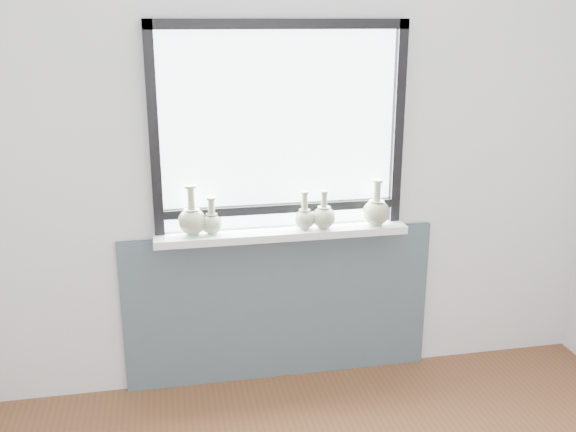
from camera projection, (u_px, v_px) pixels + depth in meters
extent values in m
cube|color=silver|center=(278.00, 150.00, 3.31)|extent=(3.60, 0.02, 2.60)
cube|color=#46565D|center=(280.00, 306.00, 3.54)|extent=(1.70, 0.03, 0.86)
cube|color=white|center=(282.00, 233.00, 3.34)|extent=(1.32, 0.18, 0.04)
cube|color=black|center=(154.00, 131.00, 3.11)|extent=(0.05, 0.06, 1.05)
cube|color=black|center=(398.00, 124.00, 3.35)|extent=(0.05, 0.06, 1.05)
cube|color=black|center=(280.00, 24.00, 3.08)|extent=(1.30, 0.06, 0.05)
cube|color=black|center=(280.00, 208.00, 3.35)|extent=(1.20, 0.05, 0.04)
cube|color=white|center=(279.00, 131.00, 3.26)|extent=(1.20, 0.01, 1.00)
cylinder|color=#99A881|center=(193.00, 233.00, 3.26)|extent=(0.07, 0.07, 0.01)
ellipsoid|color=#99A881|center=(192.00, 221.00, 3.24)|extent=(0.15, 0.15, 0.13)
cone|color=#99A881|center=(192.00, 212.00, 3.23)|extent=(0.08, 0.08, 0.03)
cylinder|color=#99A881|center=(191.00, 200.00, 3.21)|extent=(0.04, 0.04, 0.13)
cylinder|color=#99A881|center=(190.00, 186.00, 3.19)|extent=(0.06, 0.06, 0.01)
cylinder|color=#99A881|center=(212.00, 233.00, 3.27)|extent=(0.05, 0.05, 0.01)
ellipsoid|color=#99A881|center=(212.00, 224.00, 3.26)|extent=(0.11, 0.11, 0.10)
cone|color=#99A881|center=(212.00, 217.00, 3.24)|extent=(0.06, 0.06, 0.03)
cylinder|color=#99A881|center=(211.00, 208.00, 3.23)|extent=(0.04, 0.04, 0.10)
cylinder|color=#99A881|center=(211.00, 198.00, 3.22)|extent=(0.05, 0.05, 0.01)
cylinder|color=#99A881|center=(304.00, 228.00, 3.34)|extent=(0.05, 0.05, 0.01)
ellipsoid|color=#99A881|center=(304.00, 219.00, 3.33)|extent=(0.11, 0.11, 0.10)
cone|color=#99A881|center=(305.00, 212.00, 3.32)|extent=(0.06, 0.06, 0.03)
cylinder|color=#99A881|center=(305.00, 203.00, 3.31)|extent=(0.03, 0.03, 0.10)
cylinder|color=#99A881|center=(305.00, 192.00, 3.29)|extent=(0.04, 0.04, 0.01)
cylinder|color=#99A881|center=(324.00, 227.00, 3.36)|extent=(0.06, 0.06, 0.01)
ellipsoid|color=#99A881|center=(324.00, 217.00, 3.34)|extent=(0.13, 0.13, 0.12)
cone|color=#99A881|center=(324.00, 209.00, 3.33)|extent=(0.07, 0.07, 0.03)
cylinder|color=#99A881|center=(324.00, 201.00, 3.31)|extent=(0.03, 0.03, 0.09)
cylinder|color=#99A881|center=(324.00, 192.00, 3.30)|extent=(0.04, 0.04, 0.01)
cylinder|color=#99A881|center=(376.00, 224.00, 3.41)|extent=(0.07, 0.07, 0.01)
ellipsoid|color=#99A881|center=(376.00, 213.00, 3.39)|extent=(0.15, 0.15, 0.13)
cone|color=#99A881|center=(376.00, 203.00, 3.38)|extent=(0.08, 0.08, 0.03)
cylinder|color=#99A881|center=(377.00, 193.00, 3.36)|extent=(0.04, 0.04, 0.12)
cylinder|color=#99A881|center=(377.00, 181.00, 3.34)|extent=(0.06, 0.06, 0.01)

